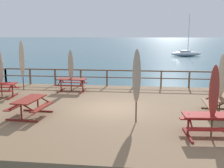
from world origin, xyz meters
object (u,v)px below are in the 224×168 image
(patio_umbrella_short_front, at_px, (0,66))
(patio_umbrella_tall_mid_right, at_px, (137,76))
(picnic_table_back_left, at_px, (213,120))
(patio_umbrella_tall_mid_left, at_px, (222,76))
(patio_umbrella_short_back, at_px, (71,65))
(picnic_table_mid_left, at_px, (72,82))
(patio_umbrella_tall_front, at_px, (22,59))
(picnic_table_mid_centre, at_px, (222,101))
(picnic_table_front_left, at_px, (1,87))
(sailboat_distant, at_px, (186,54))
(patio_umbrella_short_mid, at_px, (214,92))
(picnic_table_back_right, at_px, (30,103))

(patio_umbrella_short_front, xyz_separation_m, patio_umbrella_tall_mid_right, (7.52, -3.55, 0.14))
(picnic_table_back_left, distance_m, patio_umbrella_tall_mid_left, 3.18)
(patio_umbrella_short_front, relative_size, patio_umbrella_short_back, 1.06)
(picnic_table_mid_left, relative_size, patio_umbrella_tall_front, 0.56)
(picnic_table_mid_centre, bearing_deg, picnic_table_front_left, 170.01)
(picnic_table_back_left, bearing_deg, patio_umbrella_short_front, 154.90)
(picnic_table_front_left, relative_size, sailboat_distant, 0.23)
(picnic_table_mid_centre, distance_m, patio_umbrella_short_front, 11.40)
(picnic_table_mid_left, height_order, patio_umbrella_short_front, patio_umbrella_short_front)
(patio_umbrella_short_front, bearing_deg, patio_umbrella_tall_front, 77.57)
(patio_umbrella_short_front, height_order, patio_umbrella_tall_front, patio_umbrella_tall_front)
(patio_umbrella_short_mid, xyz_separation_m, sailboat_distant, (5.47, 43.24, -1.77))
(picnic_table_back_right, bearing_deg, patio_umbrella_short_front, 132.89)
(picnic_table_back_right, bearing_deg, picnic_table_mid_left, 85.46)
(picnic_table_mid_left, height_order, patio_umbrella_tall_front, patio_umbrella_tall_front)
(picnic_table_front_left, distance_m, patio_umbrella_short_back, 4.07)
(patio_umbrella_tall_mid_right, bearing_deg, picnic_table_mid_left, 126.62)
(patio_umbrella_short_back, bearing_deg, sailboat_distant, 71.65)
(patio_umbrella_short_mid, relative_size, patio_umbrella_tall_mid_left, 0.94)
(patio_umbrella_tall_front, distance_m, sailboat_distant, 39.64)
(picnic_table_back_right, distance_m, picnic_table_back_left, 7.24)
(picnic_table_front_left, distance_m, picnic_table_mid_left, 3.98)
(picnic_table_back_left, height_order, patio_umbrella_short_front, patio_umbrella_short_front)
(picnic_table_front_left, relative_size, picnic_table_back_left, 0.84)
(picnic_table_front_left, bearing_deg, picnic_table_back_left, -24.89)
(patio_umbrella_short_front, height_order, patio_umbrella_tall_mid_left, patio_umbrella_short_front)
(patio_umbrella_tall_mid_right, bearing_deg, picnic_table_back_left, -24.68)
(picnic_table_back_left, height_order, patio_umbrella_short_back, patio_umbrella_short_back)
(patio_umbrella_short_front, xyz_separation_m, patio_umbrella_tall_mid_left, (11.11, -1.93, -0.03))
(picnic_table_back_left, xyz_separation_m, patio_umbrella_short_front, (-10.14, 4.75, 1.13))
(picnic_table_back_left, xyz_separation_m, patio_umbrella_tall_front, (-9.73, 6.61, 1.38))
(picnic_table_mid_left, height_order, sailboat_distant, sailboat_distant)
(picnic_table_back_left, height_order, patio_umbrella_tall_mid_right, patio_umbrella_tall_mid_right)
(patio_umbrella_short_mid, xyz_separation_m, patio_umbrella_short_back, (-6.65, 6.67, 0.02))
(sailboat_distant, bearing_deg, patio_umbrella_tall_mid_right, -100.86)
(picnic_table_front_left, distance_m, patio_umbrella_tall_front, 2.39)
(picnic_table_back_left, xyz_separation_m, patio_umbrella_tall_mid_left, (0.97, 2.82, 1.10))
(picnic_table_front_left, height_order, patio_umbrella_short_front, patio_umbrella_short_front)
(patio_umbrella_tall_mid_right, bearing_deg, picnic_table_front_left, 155.04)
(picnic_table_back_left, distance_m, patio_umbrella_tall_mid_right, 3.15)
(patio_umbrella_tall_mid_left, bearing_deg, picnic_table_back_left, -108.92)
(picnic_table_back_right, bearing_deg, picnic_table_mid_centre, 8.94)
(patio_umbrella_tall_mid_right, distance_m, patio_umbrella_short_mid, 2.89)
(picnic_table_back_left, relative_size, patio_umbrella_tall_mid_left, 0.80)
(picnic_table_back_left, bearing_deg, patio_umbrella_short_mid, -120.78)
(patio_umbrella_short_front, bearing_deg, picnic_table_front_left, -103.82)
(patio_umbrella_short_front, relative_size, sailboat_distant, 0.34)
(patio_umbrella_short_back, bearing_deg, patio_umbrella_short_mid, -45.08)
(patio_umbrella_short_front, distance_m, patio_umbrella_short_back, 3.91)
(picnic_table_mid_left, bearing_deg, sailboat_distant, 71.65)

